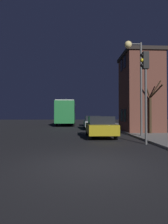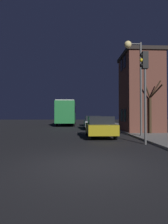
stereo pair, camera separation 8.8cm
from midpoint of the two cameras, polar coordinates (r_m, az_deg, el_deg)
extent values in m
plane|color=black|center=(5.48, 1.76, -17.16)|extent=(120.00, 120.00, 0.00)
cube|color=brown|center=(16.56, 18.00, 5.65)|extent=(3.03, 3.59, 6.67)
cube|color=black|center=(17.32, 17.93, 17.17)|extent=(3.27, 3.83, 0.30)
cube|color=black|center=(15.47, 13.36, -1.07)|extent=(0.03, 0.70, 1.10)
cube|color=black|center=(16.50, 12.38, -1.08)|extent=(0.03, 0.70, 1.10)
cube|color=black|center=(16.16, 13.28, 15.70)|extent=(0.03, 0.70, 1.10)
cube|color=black|center=(17.15, 12.31, 14.70)|extent=(0.03, 0.70, 1.10)
cylinder|color=#4C4C4C|center=(12.81, 18.28, 7.19)|extent=(0.14, 0.14, 6.47)
cylinder|color=#4C4C4C|center=(13.48, 16.27, 20.56)|extent=(0.90, 0.09, 0.09)
sphere|color=#F9E08C|center=(13.34, 14.31, 20.56)|extent=(0.50, 0.50, 0.50)
cylinder|color=#4C4C4C|center=(9.69, 19.60, 1.72)|extent=(0.12, 0.12, 3.97)
cube|color=black|center=(10.11, 19.50, 15.64)|extent=(0.30, 0.24, 0.90)
sphere|color=black|center=(10.13, 18.50, 17.20)|extent=(0.20, 0.20, 0.20)
sphere|color=yellow|center=(10.05, 18.51, 15.74)|extent=(0.20, 0.20, 0.20)
sphere|color=black|center=(9.97, 18.52, 14.25)|extent=(0.20, 0.20, 0.20)
cylinder|color=#382819|center=(14.65, 20.94, -1.08)|extent=(0.22, 0.22, 2.77)
cylinder|color=#382819|center=(14.53, 20.17, 6.49)|extent=(0.66, 0.46, 1.11)
cylinder|color=#382819|center=(14.70, 22.40, 6.85)|extent=(0.76, 0.60, 1.33)
cylinder|color=#382819|center=(14.23, 22.59, 6.20)|extent=(0.48, 1.40, 0.93)
cube|color=#1E6B33|center=(27.72, -5.48, -0.18)|extent=(2.58, 10.39, 3.00)
cube|color=black|center=(27.74, -5.48, 0.93)|extent=(2.60, 9.56, 1.08)
cube|color=#B2B2B2|center=(27.79, -5.48, 3.03)|extent=(2.45, 9.87, 0.12)
cylinder|color=black|center=(31.07, -2.89, -3.05)|extent=(0.18, 0.96, 0.96)
cylinder|color=black|center=(31.20, -7.32, -3.04)|extent=(0.18, 0.96, 0.96)
cylinder|color=black|center=(24.32, -3.14, -3.58)|extent=(0.18, 0.96, 0.96)
cylinder|color=black|center=(24.48, -8.78, -3.55)|extent=(0.18, 0.96, 0.96)
cube|color=olive|center=(12.23, 5.35, -5.30)|extent=(1.81, 4.05, 0.63)
cube|color=black|center=(12.00, 5.47, -2.63)|extent=(1.60, 2.10, 0.52)
cylinder|color=black|center=(13.68, 8.06, -6.19)|extent=(0.18, 0.62, 0.62)
cylinder|color=black|center=(13.49, 1.17, -6.27)|extent=(0.18, 0.62, 0.62)
cylinder|color=black|center=(11.11, 10.45, -7.35)|extent=(0.18, 0.62, 0.62)
cylinder|color=black|center=(10.88, 1.94, -7.50)|extent=(0.18, 0.62, 0.62)
cube|color=#B7BABF|center=(19.57, 2.80, -3.74)|extent=(1.75, 4.78, 0.57)
cube|color=black|center=(19.32, 2.86, -2.09)|extent=(1.54, 2.49, 0.57)
cylinder|color=black|center=(21.21, 4.58, -4.31)|extent=(0.18, 0.68, 0.68)
cylinder|color=black|center=(21.09, 0.31, -4.33)|extent=(0.18, 0.68, 0.68)
cylinder|color=black|center=(18.13, 5.71, -4.84)|extent=(0.18, 0.68, 0.68)
cylinder|color=black|center=(17.99, 0.71, -4.88)|extent=(0.18, 0.68, 0.68)
camera|label=1|loc=(0.04, -89.85, 0.00)|focal=28.00mm
camera|label=2|loc=(0.04, 90.15, 0.00)|focal=28.00mm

